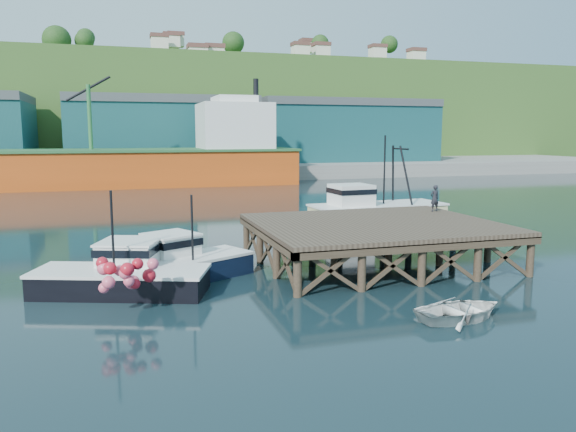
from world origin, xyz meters
name	(u,v)px	position (x,y,z in m)	size (l,w,h in m)	color
ground	(272,270)	(0.00, 0.00, 0.00)	(300.00, 300.00, 0.00)	black
wharf	(377,226)	(5.50, -0.19, 1.94)	(12.00, 10.00, 2.62)	brown
far_quay	(161,167)	(0.00, 70.00, 1.00)	(160.00, 40.00, 2.00)	gray
warehouse_mid	(162,134)	(0.00, 65.00, 6.50)	(28.00, 16.00, 9.00)	#17484E
warehouse_right	(340,134)	(30.00, 65.00, 6.50)	(30.00, 16.00, 9.00)	#17484E
cargo_ship	(105,160)	(-8.46, 48.00, 3.31)	(55.50, 10.00, 13.75)	#D44D13
hillside	(149,113)	(0.00, 100.00, 11.00)	(220.00, 50.00, 22.00)	#2D511E
boat_navy	(182,262)	(-4.41, -0.46, 0.80)	(6.70, 4.95, 3.97)	black
boat_black	(123,273)	(-6.98, -1.86, 0.81)	(7.60, 6.31, 4.41)	black
trawler	(375,208)	(10.40, 10.14, 1.34)	(9.91, 4.14, 6.48)	beige
dinghy	(461,310)	(4.56, -9.08, 0.36)	(2.47, 3.46, 0.72)	silver
dockworker	(435,198)	(10.53, 2.62, 2.90)	(0.56, 0.37, 1.54)	black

